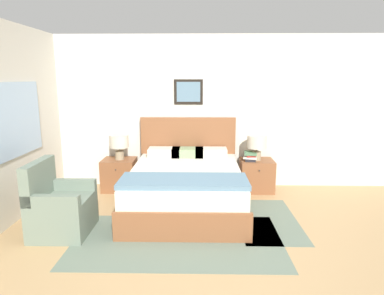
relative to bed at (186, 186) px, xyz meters
The scene contains 15 objects.
ground_plane 1.55m from the bed, 82.94° to the right, with size 16.00×16.00×0.00m, color tan.
wall_back 1.50m from the bed, 80.67° to the left, with size 7.26×0.09×2.60m.
wall_left 2.48m from the bed, behind, with size 0.08×5.01×2.60m.
area_rug_main 1.10m from the bed, 93.19° to the right, with size 2.45×1.41×0.01m.
area_rug_bedside 1.24m from the bed, 21.13° to the right, with size 0.78×1.52×0.01m.
bed is the anchor object (origin of this frame).
armchair 1.75m from the bed, 150.22° to the right, with size 0.65×0.72×0.91m.
nightstand_near_window 1.42m from the bed, 145.13° to the left, with size 0.55×0.50×0.53m.
nightstand_by_door 1.42m from the bed, 34.87° to the left, with size 0.55×0.50×0.53m.
table_lamp_near_window 1.48m from the bed, 145.11° to the left, with size 0.32×0.32×0.42m.
table_lamp_by_door 1.48m from the bed, 34.85° to the left, with size 0.32×0.32×0.42m.
book_thick_bottom 1.31m from the bed, 36.25° to the left, with size 0.19×0.25×0.04m.
book_hardcover_middle 1.32m from the bed, 36.25° to the left, with size 0.25×0.25×0.03m.
book_novel_upper 1.33m from the bed, 36.25° to the left, with size 0.15×0.21×0.03m.
book_slim_near_top 1.33m from the bed, 36.25° to the left, with size 0.23×0.26×0.04m.
Camera 1 is at (-0.00, -3.28, 1.88)m, focal length 32.00 mm.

